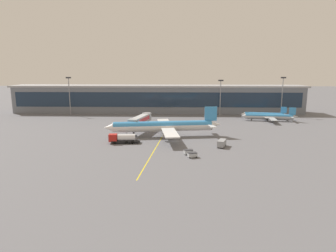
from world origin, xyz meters
The scene contains 14 objects.
ground_plane centered at (0.00, 0.00, 0.00)m, with size 700.00×700.00×0.00m, color slate.
apron_lead_in_line centered at (-4.63, 2.00, 0.00)m, with size 0.30×80.00×0.01m, color yellow.
terminal_building centered at (-10.10, 72.41, 8.03)m, with size 172.10×17.39×16.02m.
main_airliner centered at (-3.66, 7.24, 4.04)m, with size 44.86×35.96×11.26m.
jet_bridge centered at (-13.34, 15.80, 5.03)m, with size 7.59×19.39×6.74m.
fuel_tanker centered at (-17.58, -3.48, 1.75)m, with size 10.99×3.54×3.25m.
crew_van centered at (16.23, -7.28, 1.31)m, with size 3.70×5.42×2.30m.
baggage_cart_0 centered at (5.87, -19.44, 0.78)m, with size 3.00×2.31×1.48m.
baggage_cart_1 centered at (4.86, -16.41, 0.78)m, with size 3.00×2.31×1.48m.
commuter_jet_far centered at (46.82, 49.47, 2.17)m, with size 23.90×19.08×6.50m.
commuter_jet_near centered at (47.21, 42.98, 2.25)m, with size 27.53×21.93×6.98m.
apron_light_mast_0 centered at (-59.05, 60.45, 12.51)m, with size 2.80×0.50×21.13m.
apron_light_mast_1 centered at (25.31, 60.45, 11.77)m, with size 2.80×0.50×19.72m.
apron_light_mast_2 centered at (59.05, 60.45, 12.58)m, with size 2.80×0.50×21.27m.
Camera 1 is at (1.28, -101.27, 25.28)m, focal length 31.12 mm.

